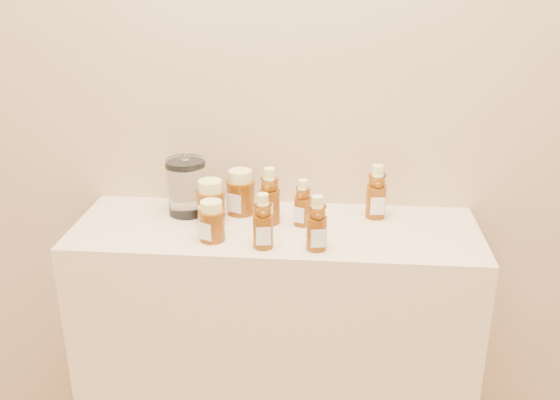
# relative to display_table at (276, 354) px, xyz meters

# --- Properties ---
(wall_back) EXTENTS (3.50, 0.02, 2.70)m
(wall_back) POSITION_rel_display_table_xyz_m (0.00, 0.20, 0.90)
(wall_back) COLOR tan
(wall_back) RESTS_ON ground
(display_table) EXTENTS (1.20, 0.40, 0.90)m
(display_table) POSITION_rel_display_table_xyz_m (0.00, 0.00, 0.00)
(display_table) COLOR beige
(display_table) RESTS_ON ground
(bear_bottle_back_left) EXTENTS (0.08, 0.08, 0.19)m
(bear_bottle_back_left) POSITION_rel_display_table_xyz_m (-0.02, 0.03, 0.55)
(bear_bottle_back_left) COLOR #622D07
(bear_bottle_back_left) RESTS_ON display_table
(bear_bottle_back_mid) EXTENTS (0.07, 0.07, 0.16)m
(bear_bottle_back_mid) POSITION_rel_display_table_xyz_m (0.08, 0.03, 0.53)
(bear_bottle_back_mid) COLOR #622D07
(bear_bottle_back_mid) RESTS_ON display_table
(bear_bottle_back_right) EXTENTS (0.07, 0.07, 0.19)m
(bear_bottle_back_right) POSITION_rel_display_table_xyz_m (0.30, 0.10, 0.54)
(bear_bottle_back_right) COLOR #622D07
(bear_bottle_back_right) RESTS_ON display_table
(bear_bottle_front_left) EXTENTS (0.07, 0.07, 0.18)m
(bear_bottle_front_left) POSITION_rel_display_table_xyz_m (-0.02, -0.13, 0.54)
(bear_bottle_front_left) COLOR #622D07
(bear_bottle_front_left) RESTS_ON display_table
(bear_bottle_front_right) EXTENTS (0.07, 0.07, 0.18)m
(bear_bottle_front_right) POSITION_rel_display_table_xyz_m (0.12, -0.13, 0.54)
(bear_bottle_front_right) COLOR #622D07
(bear_bottle_front_right) RESTS_ON display_table
(honey_jar_left) EXTENTS (0.09, 0.09, 0.14)m
(honey_jar_left) POSITION_rel_display_table_xyz_m (-0.19, 0.01, 0.52)
(honey_jar_left) COLOR #622D07
(honey_jar_left) RESTS_ON display_table
(honey_jar_back) EXTENTS (0.12, 0.12, 0.14)m
(honey_jar_back) POSITION_rel_display_table_xyz_m (-0.12, 0.10, 0.52)
(honey_jar_back) COLOR #622D07
(honey_jar_back) RESTS_ON display_table
(honey_jar_front) EXTENTS (0.10, 0.10, 0.12)m
(honey_jar_front) POSITION_rel_display_table_xyz_m (-0.17, -0.10, 0.51)
(honey_jar_front) COLOR #622D07
(honey_jar_front) RESTS_ON display_table
(glass_canister) EXTENTS (0.13, 0.13, 0.19)m
(glass_canister) POSITION_rel_display_table_xyz_m (-0.28, 0.08, 0.54)
(glass_canister) COLOR white
(glass_canister) RESTS_ON display_table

